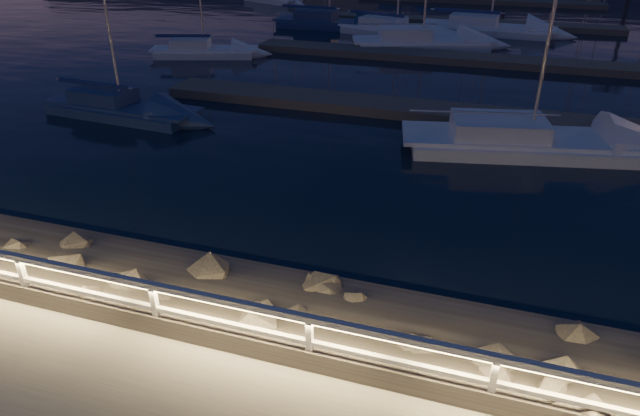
% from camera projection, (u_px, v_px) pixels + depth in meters
% --- Properties ---
extents(ground, '(400.00, 400.00, 0.00)m').
position_uv_depth(ground, '(257.00, 352.00, 10.14)').
color(ground, '#ABA59A').
rests_on(ground, ground).
extents(harbor_water, '(400.00, 440.00, 0.60)m').
position_uv_depth(harbor_water, '(453.00, 49.00, 36.87)').
color(harbor_water, black).
rests_on(harbor_water, ground).
extents(guard_rail, '(44.11, 0.12, 1.06)m').
position_uv_depth(guard_rail, '(251.00, 317.00, 9.80)').
color(guard_rail, white).
rests_on(guard_rail, ground).
extents(riprap, '(40.07, 2.22, 1.19)m').
position_uv_depth(riprap, '(130.00, 280.00, 12.48)').
color(riprap, '#615B53').
rests_on(riprap, ground).
extents(floating_docks, '(22.00, 36.00, 0.40)m').
position_uv_depth(floating_docks, '(456.00, 36.00, 37.68)').
color(floating_docks, '#605850').
rests_on(floating_docks, ground).
extents(sailboat_b, '(6.96, 2.57, 11.62)m').
position_uv_depth(sailboat_b, '(118.00, 106.00, 23.54)').
color(sailboat_b, navy).
rests_on(sailboat_b, ground).
extents(sailboat_d, '(9.21, 4.41, 15.02)m').
position_uv_depth(sailboat_d, '(523.00, 139.00, 20.06)').
color(sailboat_d, silver).
rests_on(sailboat_d, ground).
extents(sailboat_e, '(6.28, 3.53, 10.39)m').
position_uv_depth(sailboat_e, '(202.00, 50.00, 33.07)').
color(sailboat_e, silver).
rests_on(sailboat_e, ground).
extents(sailboat_f, '(8.75, 5.04, 14.41)m').
position_uv_depth(sailboat_f, '(419.00, 41.00, 34.93)').
color(sailboat_f, silver).
rests_on(sailboat_f, ground).
extents(sailboat_g, '(8.37, 4.41, 13.68)m').
position_uv_depth(sailboat_g, '(394.00, 29.00, 38.65)').
color(sailboat_g, silver).
rests_on(sailboat_g, ground).
extents(sailboat_j, '(8.03, 2.59, 13.57)m').
position_uv_depth(sailboat_j, '(327.00, 22.00, 41.09)').
color(sailboat_j, navy).
rests_on(sailboat_j, ground).
extents(sailboat_k, '(8.85, 3.19, 14.75)m').
position_uv_depth(sailboat_k, '(486.00, 27.00, 39.26)').
color(sailboat_k, silver).
rests_on(sailboat_k, ground).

